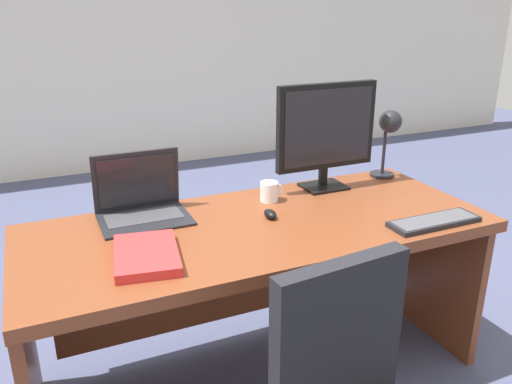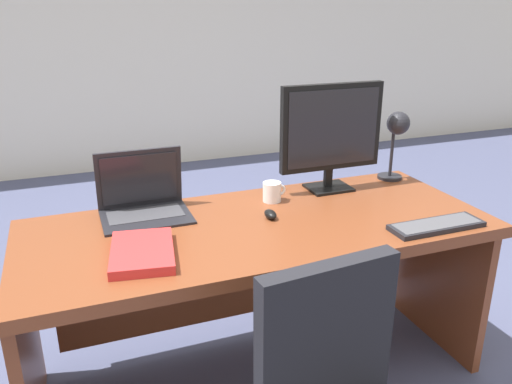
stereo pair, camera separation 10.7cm
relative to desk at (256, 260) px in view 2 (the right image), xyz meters
The scene contains 10 objects.
ground 1.56m from the desk, 90.00° to the left, with size 12.00×12.00×0.00m, color #474C6B.
back_wall 3.44m from the desk, 90.00° to the left, with size 10.00×0.10×2.80m, color silver.
desk is the anchor object (origin of this frame).
monitor 0.68m from the desk, 25.83° to the left, with size 0.49×0.16×0.49m.
laptop 0.54m from the desk, 150.15° to the left, with size 0.36×0.27×0.26m.
keyboard 0.74m from the desk, 27.79° to the right, with size 0.38×0.12×0.02m.
mouse 0.21m from the desk, 10.60° to the right, with size 0.04×0.08×0.03m.
desk_lamp 0.94m from the desk, 15.50° to the left, with size 0.12×0.14×0.34m.
book 0.55m from the desk, 160.71° to the right, with size 0.26×0.34×0.03m.
coffee_mug 0.32m from the desk, 49.49° to the left, with size 0.11×0.08×0.09m.
Camera 2 is at (-0.69, -1.77, 1.56)m, focal length 36.42 mm.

